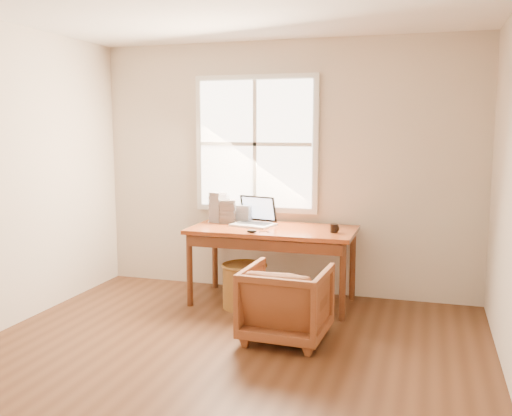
% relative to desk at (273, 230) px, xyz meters
% --- Properties ---
extents(room_shell, '(4.04, 4.54, 2.64)m').
position_rel_desk_xyz_m(room_shell, '(-0.02, -1.64, 0.59)').
color(room_shell, '#4F2E1B').
rests_on(room_shell, ground).
extents(desk, '(1.60, 0.80, 0.04)m').
position_rel_desk_xyz_m(desk, '(0.00, 0.00, 0.00)').
color(desk, brown).
rests_on(desk, room_shell).
extents(armchair, '(0.69, 0.71, 0.62)m').
position_rel_desk_xyz_m(armchair, '(0.37, -0.93, -0.42)').
color(armchair, brown).
rests_on(armchair, room_shell).
extents(wicker_stool, '(0.52, 0.52, 0.41)m').
position_rel_desk_xyz_m(wicker_stool, '(-0.22, -0.23, -0.52)').
color(wicker_stool, brown).
rests_on(wicker_stool, room_shell).
extents(laptop, '(0.45, 0.46, 0.27)m').
position_rel_desk_xyz_m(laptop, '(-0.22, 0.05, 0.16)').
color(laptop, silver).
rests_on(laptop, desk).
extents(mouse, '(0.11, 0.08, 0.03)m').
position_rel_desk_xyz_m(mouse, '(-0.12, -0.31, 0.04)').
color(mouse, black).
rests_on(mouse, desk).
extents(coffee_mug, '(0.08, 0.08, 0.08)m').
position_rel_desk_xyz_m(coffee_mug, '(0.61, -0.07, 0.06)').
color(coffee_mug, black).
rests_on(coffee_mug, desk).
extents(cd_stack_a, '(0.17, 0.17, 0.27)m').
position_rel_desk_xyz_m(cd_stack_a, '(-0.63, 0.24, 0.15)').
color(cd_stack_a, silver).
rests_on(cd_stack_a, desk).
extents(cd_stack_b, '(0.18, 0.17, 0.24)m').
position_rel_desk_xyz_m(cd_stack_b, '(-0.52, 0.14, 0.14)').
color(cd_stack_b, '#2A2A30').
rests_on(cd_stack_b, desk).
extents(cd_stack_c, '(0.17, 0.16, 0.31)m').
position_rel_desk_xyz_m(cd_stack_c, '(-0.64, 0.17, 0.18)').
color(cd_stack_c, '#A9AAB7').
rests_on(cd_stack_c, desk).
extents(cd_stack_d, '(0.15, 0.14, 0.18)m').
position_rel_desk_xyz_m(cd_stack_d, '(-0.36, 0.23, 0.11)').
color(cd_stack_d, '#B8BCC4').
rests_on(cd_stack_d, desk).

